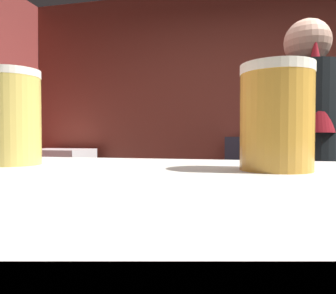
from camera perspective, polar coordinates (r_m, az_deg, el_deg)
wall_back at (r=3.54m, az=14.87°, el=5.52°), size 5.20×0.10×2.70m
prep_counter at (r=2.27m, az=24.92°, el=-15.49°), size 2.10×0.60×0.89m
back_shelf at (r=3.31m, az=16.79°, el=-7.98°), size 0.76×0.36×1.12m
mini_fridge at (r=3.69m, az=-18.79°, el=-8.02°), size 0.63×0.58×0.99m
bartender at (r=1.70m, az=23.36°, el=-3.14°), size 0.47×0.54×1.69m
mixing_bowl at (r=2.20m, az=6.22°, el=-3.21°), size 0.22×0.22×0.06m
pint_glass_near at (r=0.39m, az=18.72°, el=4.95°), size 0.08×0.08×0.12m
pint_glass_far at (r=0.49m, az=-25.89°, el=4.73°), size 0.07×0.07×0.13m
bottle_olive_oil at (r=3.35m, az=14.31°, el=3.05°), size 0.07×0.07×0.19m
bottle_vinegar at (r=3.29m, az=20.42°, el=3.46°), size 0.07×0.07×0.26m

